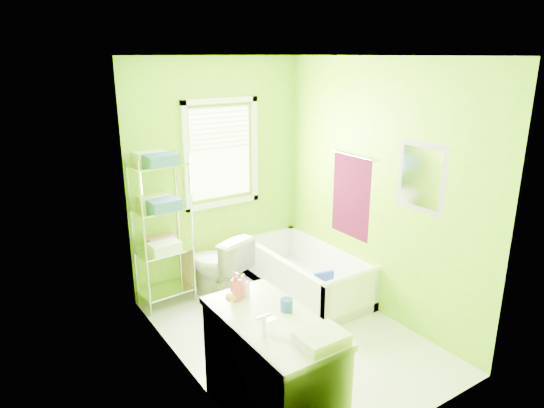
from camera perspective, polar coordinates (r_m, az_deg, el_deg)
ground at (r=4.89m, az=2.15°, el=-15.11°), size 2.90×2.90×0.00m
room_envelope at (r=4.26m, az=2.38°, el=2.73°), size 2.14×2.94×2.62m
window at (r=5.46m, az=-6.00°, el=6.61°), size 0.92×0.05×1.22m
door at (r=3.17m, az=-2.59°, el=-13.45°), size 0.09×0.80×2.00m
right_wall_decor at (r=4.97m, az=12.22°, el=1.75°), size 0.04×1.48×1.17m
bathtub at (r=5.60m, az=4.12°, el=-8.74°), size 0.74×1.60×0.52m
toilet at (r=5.40m, az=-6.42°, el=-7.22°), size 0.63×0.85×0.77m
vanity at (r=3.68m, az=0.09°, el=-18.71°), size 0.58×1.13×1.08m
wire_shelf_unit at (r=5.16m, az=-12.85°, el=-1.16°), size 0.58×0.47×1.67m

